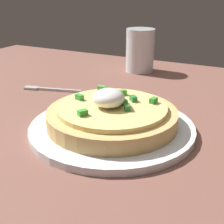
# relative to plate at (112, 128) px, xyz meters

# --- Properties ---
(dining_table) EXTENTS (1.13, 0.86, 0.02)m
(dining_table) POSITION_rel_plate_xyz_m (-0.05, 0.03, -0.02)
(dining_table) COLOR brown
(dining_table) RESTS_ON ground
(plate) EXTENTS (0.24, 0.24, 0.01)m
(plate) POSITION_rel_plate_xyz_m (0.00, 0.00, 0.00)
(plate) COLOR white
(plate) RESTS_ON dining_table
(pizza) EXTENTS (0.19, 0.19, 0.06)m
(pizza) POSITION_rel_plate_xyz_m (-0.00, -0.00, 0.02)
(pizza) COLOR tan
(pizza) RESTS_ON plate
(cup_near) EXTENTS (0.07, 0.07, 0.10)m
(cup_near) POSITION_rel_plate_xyz_m (-0.09, 0.34, 0.04)
(cup_near) COLOR silver
(cup_near) RESTS_ON dining_table
(fork) EXTENTS (0.12, 0.04, 0.00)m
(fork) POSITION_rel_plate_xyz_m (-0.20, 0.11, -0.00)
(fork) COLOR #B7B7BC
(fork) RESTS_ON dining_table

